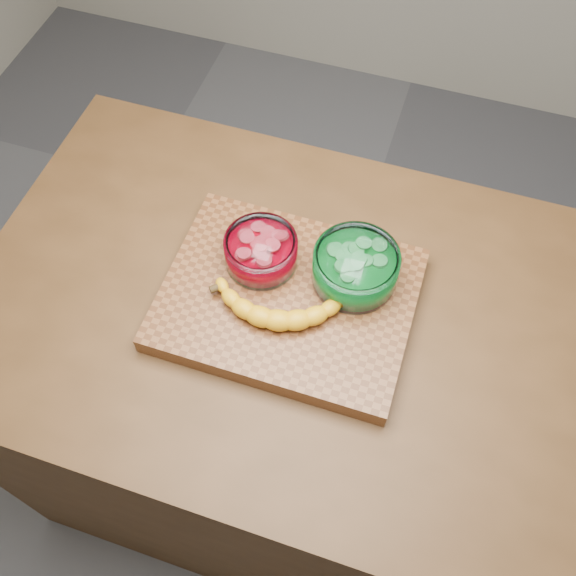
% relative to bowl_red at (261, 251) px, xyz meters
% --- Properties ---
extents(ground, '(3.50, 3.50, 0.00)m').
position_rel_bowl_red_xyz_m(ground, '(0.07, -0.05, -0.97)').
color(ground, '#525256').
rests_on(ground, ground).
extents(counter, '(1.20, 0.80, 0.90)m').
position_rel_bowl_red_xyz_m(counter, '(0.07, -0.05, -0.52)').
color(counter, '#4A2E16').
rests_on(counter, ground).
extents(cutting_board, '(0.45, 0.35, 0.04)m').
position_rel_bowl_red_xyz_m(cutting_board, '(0.07, -0.05, -0.05)').
color(cutting_board, brown).
rests_on(cutting_board, counter).
extents(bowl_red, '(0.13, 0.13, 0.06)m').
position_rel_bowl_red_xyz_m(bowl_red, '(0.00, 0.00, 0.00)').
color(bowl_red, white).
rests_on(bowl_red, cutting_board).
extents(bowl_green, '(0.15, 0.15, 0.07)m').
position_rel_bowl_red_xyz_m(bowl_green, '(0.17, 0.02, 0.00)').
color(bowl_green, white).
rests_on(bowl_green, cutting_board).
extents(banana, '(0.27, 0.15, 0.04)m').
position_rel_bowl_red_xyz_m(banana, '(0.06, -0.08, -0.01)').
color(banana, orange).
rests_on(banana, cutting_board).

